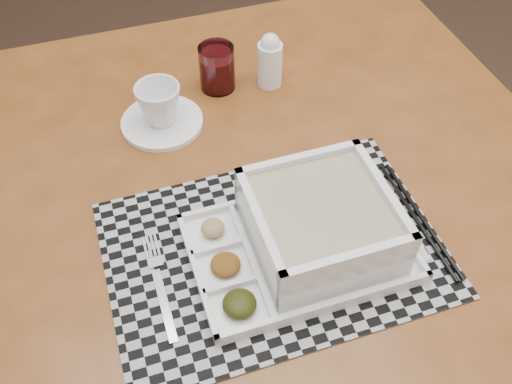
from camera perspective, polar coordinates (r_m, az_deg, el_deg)
The scene contains 11 objects.
floor at distance 2.15m, azimuth 4.04°, elevation 3.27°, with size 5.00×5.00×0.00m, color #332019.
dining_table at distance 1.00m, azimuth 0.08°, elevation -3.46°, with size 1.18×1.18×0.83m.
placemat at distance 0.86m, azimuth 1.77°, elevation -5.72°, with size 0.50×0.35×0.00m, color #98999F.
serving_tray at distance 0.84m, azimuth 5.81°, elevation -3.79°, with size 0.34×0.24×0.10m.
fork at distance 0.84m, azimuth -9.52°, elevation -8.96°, with size 0.03×0.19×0.00m.
spoon at distance 0.95m, azimuth 12.90°, elevation -0.18°, with size 0.04×0.18×0.01m.
chopsticks at distance 0.93m, azimuth 16.01°, elevation -2.60°, with size 0.04×0.24×0.01m.
saucer at distance 1.06m, azimuth -9.36°, elevation 6.89°, with size 0.15×0.15×0.01m, color white.
cup at distance 1.04m, azimuth -9.66°, elevation 8.66°, with size 0.08×0.08×0.08m, color white.
juice_glass at distance 1.11m, azimuth -3.91°, elevation 12.14°, with size 0.07×0.07×0.09m.
creamer_bottle at distance 1.11m, azimuth 1.39°, elevation 13.00°, with size 0.05×0.05×0.11m.
Camera 1 is at (-0.51, -1.43, 1.53)m, focal length 40.00 mm.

